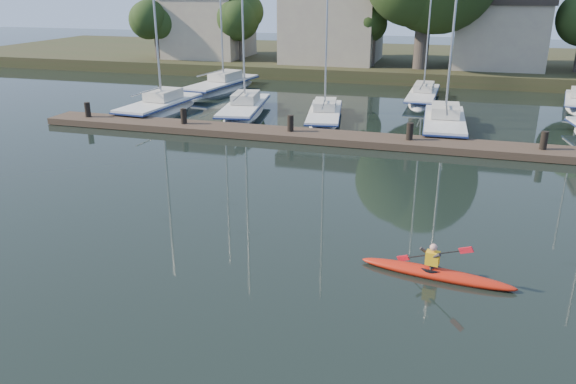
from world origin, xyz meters
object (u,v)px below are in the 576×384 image
(dock, at_px, (348,139))
(sailboat_0, at_px, (161,115))
(sailboat_2, at_px, (324,122))
(sailboat_6, at_px, (422,102))
(sailboat_1, at_px, (245,117))
(sailboat_3, at_px, (443,133))
(sailboat_5, at_px, (222,92))
(kayak, at_px, (436,271))

(dock, relative_size, sailboat_0, 2.61)
(sailboat_2, bearing_deg, dock, -73.75)
(sailboat_2, xyz_separation_m, sailboat_6, (5.12, 8.02, 0.00))
(sailboat_1, relative_size, sailboat_3, 1.03)
(sailboat_5, bearing_deg, dock, -38.37)
(sailboat_5, bearing_deg, sailboat_1, -50.77)
(sailboat_3, bearing_deg, sailboat_0, 178.69)
(dock, xyz_separation_m, sailboat_5, (-11.99, 12.41, -0.41))
(dock, distance_m, sailboat_3, 6.17)
(sailboat_0, relative_size, sailboat_5, 0.81)
(kayak, distance_m, sailboat_6, 25.77)
(sailboat_1, distance_m, sailboat_2, 5.09)
(dock, xyz_separation_m, sailboat_1, (-7.36, 4.89, -0.40))
(sailboat_0, distance_m, sailboat_5, 8.53)
(dock, distance_m, sailboat_5, 17.26)
(sailboat_3, relative_size, sailboat_6, 0.97)
(dock, distance_m, sailboat_0, 13.18)
(dock, bearing_deg, kayak, -69.60)
(kayak, distance_m, sailboat_0, 24.27)
(sailboat_5, bearing_deg, sailboat_3, -18.88)
(sailboat_2, bearing_deg, sailboat_1, 167.87)
(sailboat_2, distance_m, sailboat_6, 9.51)
(kayak, bearing_deg, sailboat_3, 99.14)
(kayak, bearing_deg, sailboat_1, 132.41)
(sailboat_3, xyz_separation_m, sailboat_5, (-16.52, 8.24, 0.00))
(sailboat_6, bearing_deg, sailboat_2, -121.21)
(kayak, relative_size, dock, 0.12)
(sailboat_3, distance_m, sailboat_6, 8.68)
(sailboat_1, height_order, sailboat_5, sailboat_5)
(sailboat_0, xyz_separation_m, sailboat_3, (17.11, 0.27, 0.01))
(sailboat_3, height_order, sailboat_6, sailboat_6)
(sailboat_6, bearing_deg, dock, -101.27)
(kayak, relative_size, sailboat_5, 0.26)
(kayak, height_order, dock, kayak)
(kayak, relative_size, sailboat_6, 0.30)
(sailboat_1, relative_size, sailboat_5, 0.87)
(dock, bearing_deg, sailboat_6, 77.37)
(sailboat_3, xyz_separation_m, sailboat_6, (-1.69, 8.52, 0.04))
(sailboat_1, relative_size, sailboat_6, 1.00)
(sailboat_0, height_order, sailboat_5, sailboat_5)
(sailboat_5, xyz_separation_m, sailboat_6, (14.84, 0.28, 0.04))
(dock, relative_size, sailboat_5, 2.11)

